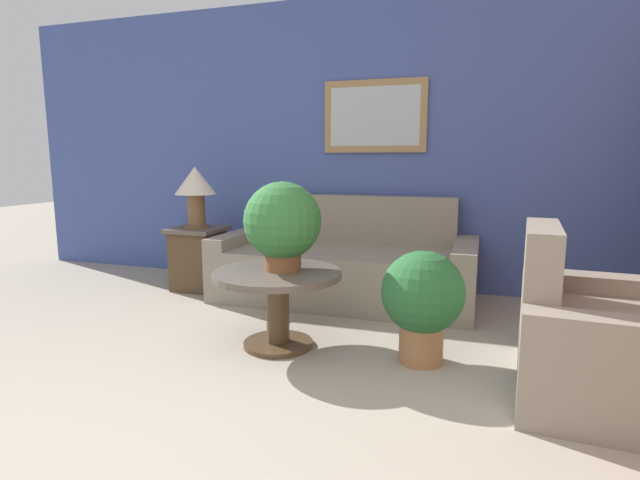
# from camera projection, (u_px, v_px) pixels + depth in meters

# --- Properties ---
(wall_back) EXTENTS (7.03, 0.09, 2.60)m
(wall_back) POSITION_uv_depth(u_px,v_px,m) (350.00, 145.00, 4.58)
(wall_back) COLOR #42569E
(wall_back) RESTS_ON ground_plane
(couch_main) EXTENTS (2.13, 0.96, 0.85)m
(couch_main) POSITION_uv_depth(u_px,v_px,m) (346.00, 267.00, 4.23)
(couch_main) COLOR gray
(couch_main) RESTS_ON ground_plane
(armchair) EXTENTS (0.99, 1.09, 0.85)m
(armchair) POSITION_uv_depth(u_px,v_px,m) (612.00, 345.00, 2.46)
(armchair) COLOR gray
(armchair) RESTS_ON ground_plane
(coffee_table) EXTENTS (0.81, 0.81, 0.49)m
(coffee_table) POSITION_uv_depth(u_px,v_px,m) (278.00, 292.00, 3.12)
(coffee_table) COLOR #4C3823
(coffee_table) RESTS_ON ground_plane
(side_table) EXTENTS (0.45, 0.45, 0.56)m
(side_table) POSITION_uv_depth(u_px,v_px,m) (198.00, 258.00, 4.53)
(side_table) COLOR #4C3823
(side_table) RESTS_ON ground_plane
(table_lamp) EXTENTS (0.37, 0.37, 0.55)m
(table_lamp) POSITION_uv_depth(u_px,v_px,m) (195.00, 187.00, 4.43)
(table_lamp) COLOR brown
(table_lamp) RESTS_ON side_table
(potted_plant_on_table) EXTENTS (0.48, 0.48, 0.55)m
(potted_plant_on_table) POSITION_uv_depth(u_px,v_px,m) (283.00, 223.00, 3.08)
(potted_plant_on_table) COLOR brown
(potted_plant_on_table) RESTS_ON coffee_table
(potted_plant_floor) EXTENTS (0.48, 0.48, 0.66)m
(potted_plant_floor) POSITION_uv_depth(u_px,v_px,m) (422.00, 299.00, 2.87)
(potted_plant_floor) COLOR #9E6B42
(potted_plant_floor) RESTS_ON ground_plane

